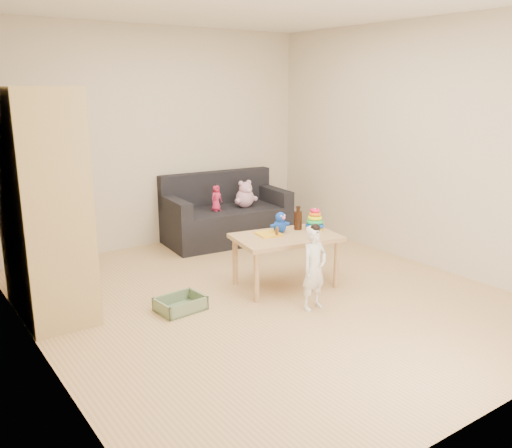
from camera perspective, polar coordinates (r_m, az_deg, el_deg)
room at (r=4.77m, az=1.24°, el=6.88°), size 4.50×4.50×4.50m
wardrobe at (r=4.86m, az=-21.58°, el=1.95°), size 0.53×1.07×1.92m
sofa at (r=6.83m, az=-3.09°, el=-0.07°), size 1.59×0.89×0.43m
play_table at (r=5.31m, az=3.12°, el=-3.89°), size 1.08×0.78×0.52m
storage_bin at (r=4.86m, az=-7.96°, el=-8.31°), size 0.43×0.34×0.12m
toddler at (r=4.77m, az=6.14°, el=-4.75°), size 0.29×0.21×0.73m
pink_bear at (r=6.80m, az=-1.18°, el=2.97°), size 0.27×0.24×0.29m
doll at (r=6.61m, az=-4.20°, el=2.70°), size 0.18×0.14×0.31m
ring_stacker at (r=5.45m, az=6.20°, el=0.29°), size 0.19×0.19×0.22m
brown_bottle at (r=5.43m, az=4.44°, el=0.47°), size 0.08×0.08×0.24m
blue_plush at (r=5.30m, az=2.53°, el=0.21°), size 0.21×0.18×0.21m
wooden_figure at (r=5.17m, az=2.22°, el=-0.81°), size 0.04×0.04×0.10m
yellow_book at (r=5.24m, az=1.36°, el=-1.06°), size 0.25×0.25×0.02m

